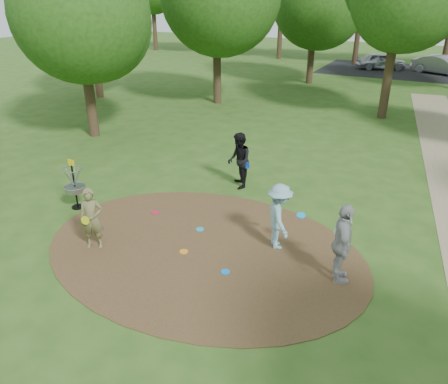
% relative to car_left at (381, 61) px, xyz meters
% --- Properties ---
extents(ground, '(100.00, 100.00, 0.00)m').
position_rel_car_left_xyz_m(ground, '(0.53, -30.22, -0.65)').
color(ground, '#2D5119').
rests_on(ground, ground).
extents(dirt_clearing, '(8.40, 8.40, 0.02)m').
position_rel_car_left_xyz_m(dirt_clearing, '(0.53, -30.22, -0.64)').
color(dirt_clearing, '#47301C').
rests_on(dirt_clearing, ground).
extents(parking_lot, '(14.00, 8.00, 0.01)m').
position_rel_car_left_xyz_m(parking_lot, '(2.53, -0.22, -0.65)').
color(parking_lot, black).
rests_on(parking_lot, ground).
extents(player_observer_with_disc, '(0.71, 0.63, 1.62)m').
position_rel_car_left_xyz_m(player_observer_with_disc, '(-1.97, -31.37, 0.16)').
color(player_observer_with_disc, '#68673C').
rests_on(player_observer_with_disc, ground).
extents(player_throwing_with_disc, '(1.27, 1.28, 1.73)m').
position_rel_car_left_xyz_m(player_throwing_with_disc, '(2.18, -29.23, 0.21)').
color(player_throwing_with_disc, '#7BACB8').
rests_on(player_throwing_with_disc, ground).
extents(player_walking_with_disc, '(1.08, 1.13, 1.85)m').
position_rel_car_left_xyz_m(player_walking_with_disc, '(-0.31, -26.32, 0.27)').
color(player_walking_with_disc, black).
rests_on(player_walking_with_disc, ground).
extents(player_waiting_with_disc, '(0.80, 1.20, 1.90)m').
position_rel_car_left_xyz_m(player_waiting_with_disc, '(3.90, -29.94, 0.30)').
color(player_waiting_with_disc, '#9B9A9D').
rests_on(player_waiting_with_disc, ground).
extents(disc_ground_cyan, '(0.22, 0.22, 0.02)m').
position_rel_car_left_xyz_m(disc_ground_cyan, '(-0.01, -29.43, -0.62)').
color(disc_ground_cyan, '#19A1CC').
rests_on(disc_ground_cyan, dirt_clearing).
extents(disc_ground_blue, '(0.22, 0.22, 0.02)m').
position_rel_car_left_xyz_m(disc_ground_blue, '(1.51, -30.87, -0.62)').
color(disc_ground_blue, '#0D7CE6').
rests_on(disc_ground_blue, dirt_clearing).
extents(disc_ground_red, '(0.22, 0.22, 0.02)m').
position_rel_car_left_xyz_m(disc_ground_red, '(-1.67, -29.18, -0.62)').
color(disc_ground_red, red).
rests_on(disc_ground_red, dirt_clearing).
extents(car_left, '(4.12, 2.83, 1.30)m').
position_rel_car_left_xyz_m(car_left, '(0.00, 0.00, 0.00)').
color(car_left, '#B5B7BE').
rests_on(car_left, ground).
extents(car_right, '(4.43, 2.88, 1.38)m').
position_rel_car_left_xyz_m(car_right, '(4.42, -0.22, 0.04)').
color(car_right, '#96979D').
rests_on(car_right, ground).
extents(disc_ground_orange, '(0.22, 0.22, 0.02)m').
position_rel_car_left_xyz_m(disc_ground_orange, '(0.19, -30.58, -0.62)').
color(disc_ground_orange, orange).
rests_on(disc_ground_orange, dirt_clearing).
extents(disc_golf_basket, '(0.63, 0.63, 1.54)m').
position_rel_car_left_xyz_m(disc_golf_basket, '(-3.97, -29.92, 0.22)').
color(disc_golf_basket, black).
rests_on(disc_golf_basket, ground).
extents(tree_ring, '(37.18, 45.87, 9.18)m').
position_rel_car_left_xyz_m(tree_ring, '(1.37, -20.60, 4.55)').
color(tree_ring, '#332316').
rests_on(tree_ring, ground).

